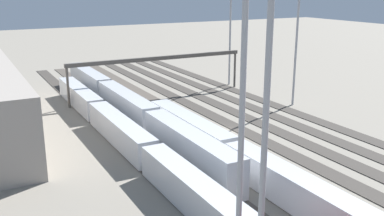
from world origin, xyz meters
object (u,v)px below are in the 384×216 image
at_px(light_mast_3, 268,61).
at_px(signal_gantry, 159,61).
at_px(light_mast_0, 231,16).
at_px(light_mast_1, 244,47).
at_px(train_on_track_6, 126,106).
at_px(light_mast_2, 297,26).
at_px(train_on_track_7, 147,153).
at_px(train_on_track_5, 293,190).

xyz_separation_m(light_mast_3, signal_gantry, (63.56, -20.50, -11.11)).
xyz_separation_m(light_mast_0, signal_gantry, (-2.97, 19.99, -8.83)).
height_order(light_mast_1, signal_gantry, light_mast_1).
relative_size(light_mast_0, light_mast_1, 0.83).
height_order(train_on_track_6, light_mast_0, light_mast_0).
bearing_deg(light_mast_1, light_mast_0, -32.42).
height_order(train_on_track_6, light_mast_2, light_mast_2).
height_order(light_mast_2, light_mast_3, light_mast_3).
height_order(train_on_track_7, light_mast_1, light_mast_1).
distance_m(light_mast_2, signal_gantry, 29.65).
height_order(train_on_track_5, light_mast_0, light_mast_0).
height_order(train_on_track_7, light_mast_0, light_mast_0).
xyz_separation_m(light_mast_2, light_mast_3, (-44.26, 41.48, 2.93)).
distance_m(train_on_track_7, light_mast_1, 31.61).
bearing_deg(light_mast_0, train_on_track_7, 135.34).
bearing_deg(light_mast_0, light_mast_3, 148.67).
bearing_deg(light_mast_2, signal_gantry, 47.38).
bearing_deg(light_mast_0, light_mast_2, -177.48).
bearing_deg(train_on_track_6, light_mast_3, 170.93).
bearing_deg(train_on_track_5, light_mast_2, -40.69).
xyz_separation_m(train_on_track_6, light_mast_1, (-47.74, 8.24, 16.84)).
relative_size(train_on_track_5, light_mast_2, 2.90).
xyz_separation_m(train_on_track_7, light_mast_3, (-28.59, 3.00, 16.75)).
relative_size(light_mast_1, light_mast_3, 1.04).
distance_m(train_on_track_5, train_on_track_6, 39.29).
height_order(train_on_track_7, light_mast_3, light_mast_3).
xyz_separation_m(train_on_track_7, light_mast_0, (37.94, -37.49, 14.48)).
height_order(train_on_track_6, light_mast_3, light_mast_3).
relative_size(train_on_track_5, signal_gantry, 1.79).
bearing_deg(signal_gantry, light_mast_1, 161.27).
bearing_deg(train_on_track_6, light_mast_1, 170.20).
bearing_deg(light_mast_1, train_on_track_7, -7.06).
bearing_deg(train_on_track_7, light_mast_1, 172.94).
xyz_separation_m(train_on_track_7, light_mast_2, (15.67, -38.47, 13.83)).
bearing_deg(light_mast_2, light_mast_0, 2.52).
bearing_deg(signal_gantry, train_on_track_5, 171.86).
bearing_deg(light_mast_0, light_mast_1, 147.58).
relative_size(light_mast_0, light_mast_2, 1.05).
height_order(train_on_track_5, light_mast_1, light_mast_1).
relative_size(light_mast_2, light_mast_3, 0.82).
relative_size(train_on_track_6, light_mast_0, 2.77).
relative_size(train_on_track_5, light_mast_0, 2.77).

